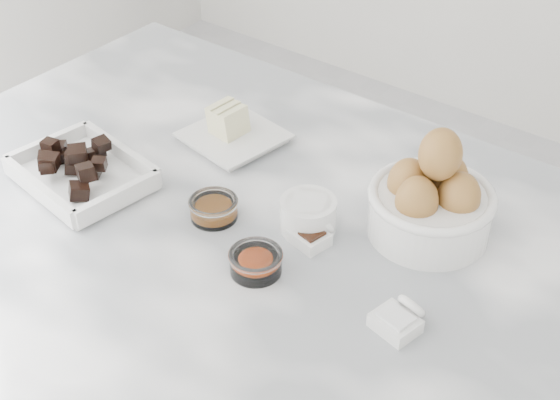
# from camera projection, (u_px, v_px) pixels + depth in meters

# --- Properties ---
(marble_slab) EXTENTS (1.20, 0.80, 0.04)m
(marble_slab) POSITION_uv_depth(u_px,v_px,m) (256.00, 239.00, 1.09)
(marble_slab) COLOR white
(marble_slab) RESTS_ON cabinet
(chocolate_dish) EXTENTS (0.22, 0.18, 0.05)m
(chocolate_dish) POSITION_uv_depth(u_px,v_px,m) (81.00, 170.00, 1.16)
(chocolate_dish) COLOR white
(chocolate_dish) RESTS_ON marble_slab
(butter_plate) EXTENTS (0.16, 0.16, 0.06)m
(butter_plate) POSITION_uv_depth(u_px,v_px,m) (233.00, 131.00, 1.25)
(butter_plate) COLOR white
(butter_plate) RESTS_ON marble_slab
(sugar_ramekin) EXTENTS (0.08, 0.08, 0.05)m
(sugar_ramekin) POSITION_uv_depth(u_px,v_px,m) (308.00, 213.00, 1.07)
(sugar_ramekin) COLOR white
(sugar_ramekin) RESTS_ON marble_slab
(egg_bowl) EXTENTS (0.17, 0.17, 0.16)m
(egg_bowl) POSITION_uv_depth(u_px,v_px,m) (432.00, 201.00, 1.04)
(egg_bowl) COLOR white
(egg_bowl) RESTS_ON marble_slab
(honey_bowl) EXTENTS (0.07, 0.07, 0.03)m
(honey_bowl) POSITION_uv_depth(u_px,v_px,m) (214.00, 208.00, 1.09)
(honey_bowl) COLOR white
(honey_bowl) RESTS_ON marble_slab
(zest_bowl) EXTENTS (0.07, 0.07, 0.03)m
(zest_bowl) POSITION_uv_depth(u_px,v_px,m) (256.00, 261.00, 1.00)
(zest_bowl) COLOR white
(zest_bowl) RESTS_ON marble_slab
(vanilla_spoon) EXTENTS (0.06, 0.07, 0.04)m
(vanilla_spoon) POSITION_uv_depth(u_px,v_px,m) (313.00, 234.00, 1.05)
(vanilla_spoon) COLOR white
(vanilla_spoon) RESTS_ON marble_slab
(salt_spoon) EXTENTS (0.06, 0.07, 0.04)m
(salt_spoon) POSITION_uv_depth(u_px,v_px,m) (399.00, 318.00, 0.92)
(salt_spoon) COLOR white
(salt_spoon) RESTS_ON marble_slab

